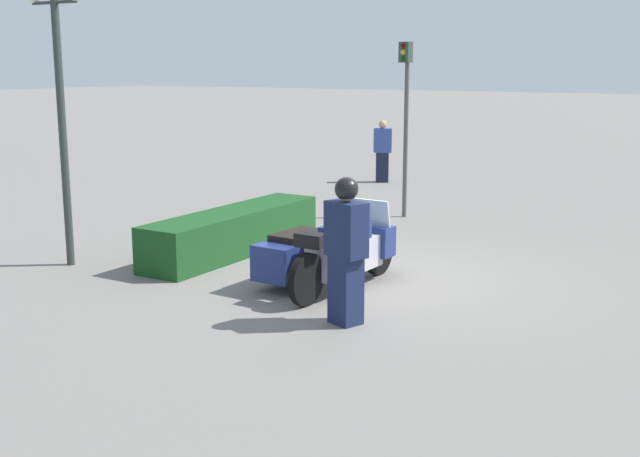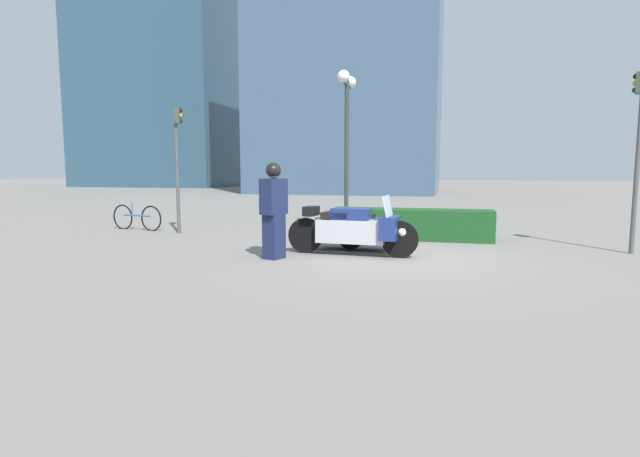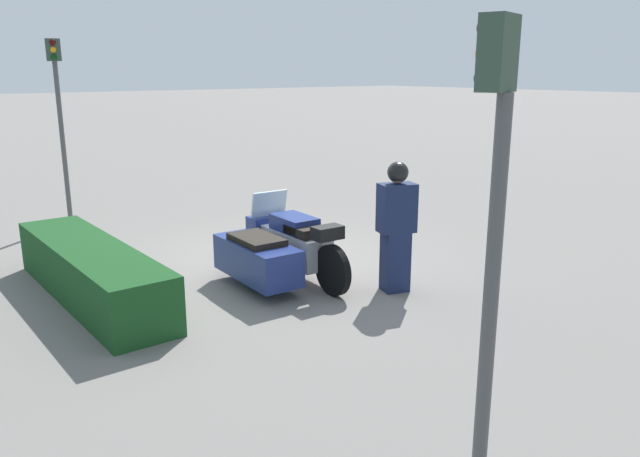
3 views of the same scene
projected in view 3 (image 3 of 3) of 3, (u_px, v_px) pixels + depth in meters
The scene contains 6 objects.
ground_plane at pixel (272, 264), 9.79m from camera, with size 160.00×160.00×0.00m, color slate.
police_motorcycle at pixel (272, 248), 8.89m from camera, with size 2.58×1.38×1.17m.
officer_rider at pixel (396, 224), 8.38m from camera, with size 0.44×0.56×1.79m.
hedge_bush_curbside at pixel (91, 272), 8.23m from camera, with size 3.81×0.85×0.72m, color #19471E.
traffic_light_near at pixel (59, 106), 11.71m from camera, with size 0.23×0.29×3.51m.
traffic_light_far at pixel (491, 219), 3.50m from camera, with size 0.23×0.29×3.24m.
Camera 3 is at (-7.83, 5.16, 2.96)m, focal length 35.00 mm.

